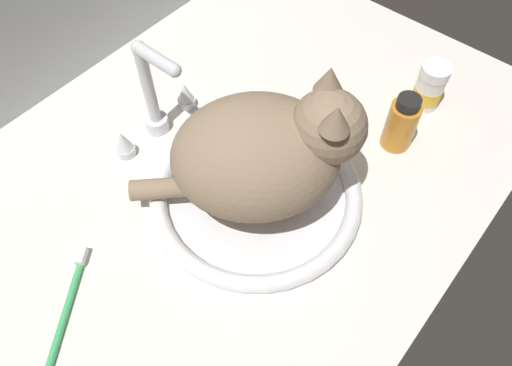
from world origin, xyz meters
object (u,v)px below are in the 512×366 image
Objects in this scene: cat at (268,152)px; amber_bottle at (401,123)px; faucet at (154,101)px; pill_bottle at (429,88)px; toothbrush at (69,301)px; sink_basin at (256,193)px.

amber_bottle is at bearing -23.55° from cat.
amber_bottle is at bearing -53.94° from faucet.
amber_bottle reaches higher than pill_bottle.
pill_bottle is 0.62× the size of toothbrush.
cat is 35.91cm from pill_bottle.
pill_bottle is at bearing -16.51° from sink_basin.
sink_basin is 1.07× the size of cat.
cat reaches higher than toothbrush.
faucet reaches higher than pill_bottle.
pill_bottle reaches higher than toothbrush.
sink_basin is at bearing 134.82° from cat.
cat is at bearing -17.52° from toothbrush.
toothbrush is (-30.17, -13.08, -6.76)cm from faucet.
sink_basin is 3.74× the size of pill_bottle.
sink_basin is 1.75× the size of faucet.
cat reaches higher than amber_bottle.
toothbrush is at bearing 163.72° from pill_bottle.
amber_bottle is 11.29cm from pill_bottle.
sink_basin is 36.82cm from pill_bottle.
pill_bottle is (35.19, -32.17, -3.22)cm from faucet.
cat is (1.24, -22.99, 4.05)cm from faucet.
toothbrush is at bearing 163.97° from sink_basin.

